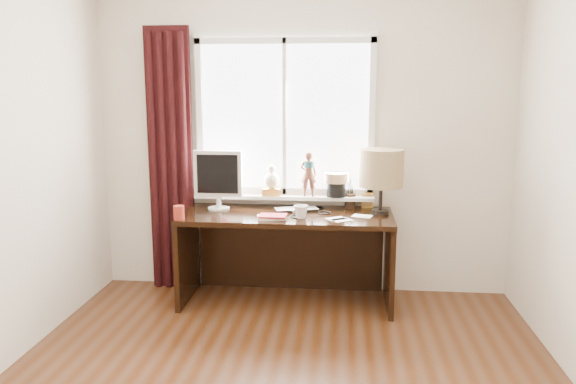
# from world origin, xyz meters

# --- Properties ---
(wall_back) EXTENTS (3.50, 0.00, 2.60)m
(wall_back) POSITION_xyz_m (0.00, 2.00, 1.30)
(wall_back) COLOR silver
(wall_back) RESTS_ON ground
(laptop) EXTENTS (0.40, 0.31, 0.03)m
(laptop) POSITION_xyz_m (-0.03, 1.73, 0.76)
(laptop) COLOR silver
(laptop) RESTS_ON desk
(mug) EXTENTS (0.15, 0.15, 0.11)m
(mug) POSITION_xyz_m (0.03, 1.48, 0.80)
(mug) COLOR white
(mug) RESTS_ON desk
(red_cup) EXTENTS (0.08, 0.08, 0.11)m
(red_cup) POSITION_xyz_m (-0.90, 1.34, 0.80)
(red_cup) COLOR maroon
(red_cup) RESTS_ON desk
(window) EXTENTS (1.52, 0.22, 1.40)m
(window) POSITION_xyz_m (-0.14, 1.95, 1.31)
(window) COLOR white
(window) RESTS_ON ground
(curtain) EXTENTS (0.38, 0.09, 2.25)m
(curtain) POSITION_xyz_m (-1.13, 1.91, 1.12)
(curtain) COLOR black
(curtain) RESTS_ON floor
(desk) EXTENTS (1.70, 0.70, 0.75)m
(desk) POSITION_xyz_m (-0.10, 1.73, 0.51)
(desk) COLOR black
(desk) RESTS_ON floor
(monitor) EXTENTS (0.40, 0.18, 0.49)m
(monitor) POSITION_xyz_m (-0.68, 1.74, 1.03)
(monitor) COLOR beige
(monitor) RESTS_ON desk
(notebook_stack) EXTENTS (0.24, 0.19, 0.03)m
(notebook_stack) POSITION_xyz_m (-0.19, 1.44, 0.77)
(notebook_stack) COLOR beige
(notebook_stack) RESTS_ON desk
(brush_holder) EXTENTS (0.09, 0.09, 0.25)m
(brush_holder) POSITION_xyz_m (0.41, 1.90, 0.81)
(brush_holder) COLOR black
(brush_holder) RESTS_ON desk
(icon_frame) EXTENTS (0.10, 0.04, 0.13)m
(icon_frame) POSITION_xyz_m (0.55, 1.91, 0.81)
(icon_frame) COLOR gold
(icon_frame) RESTS_ON desk
(table_lamp) EXTENTS (0.35, 0.35, 0.52)m
(table_lamp) POSITION_xyz_m (0.65, 1.71, 1.11)
(table_lamp) COLOR black
(table_lamp) RESTS_ON desk
(loose_papers) EXTENTS (0.38, 0.31, 0.00)m
(loose_papers) POSITION_xyz_m (0.38, 1.51, 0.75)
(loose_papers) COLOR white
(loose_papers) RESTS_ON desk
(desk_cables) EXTENTS (0.34, 0.47, 0.01)m
(desk_cables) POSITION_xyz_m (0.10, 1.65, 0.75)
(desk_cables) COLOR black
(desk_cables) RESTS_ON desk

